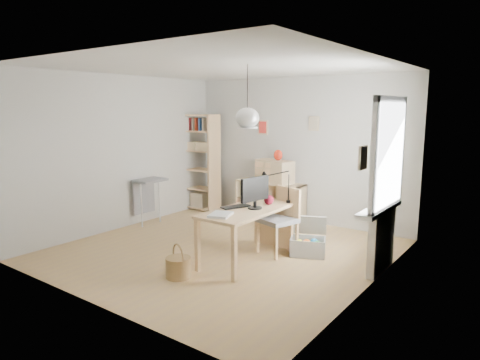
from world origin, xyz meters
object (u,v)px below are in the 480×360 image
Objects in this scene: storage_chest at (308,243)px; drawer_chest at (275,171)px; desk at (247,215)px; chair at (281,216)px; monitor at (255,191)px; tall_bookshelf at (200,158)px; cube_shelf at (270,203)px.

storage_chest is 0.96× the size of drawer_chest.
desk is 1.54× the size of chair.
chair is 1.36× the size of storage_chest.
monitor reaches higher than storage_chest.
drawer_chest is at bearing 112.46° from desk.
storage_chest is at bearing -20.61° from tall_bookshelf.
desk is 0.62m from chair.
desk is 0.75× the size of tall_bookshelf.
tall_bookshelf is 3.15m from chair.
desk is 2.39m from drawer_chest.
tall_bookshelf is at bearing -169.81° from cube_shelf.
monitor is at bearing -149.31° from storage_chest.
chair reaches higher than storage_chest.
tall_bookshelf reaches higher than storage_chest.
storage_chest is (0.57, 0.76, -0.48)m from desk.
chair is (2.79, -1.37, -0.53)m from tall_bookshelf.
chair reaches higher than cube_shelf.
drawer_chest is at bearing -19.41° from cube_shelf.
drawer_chest is at bearing 141.11° from chair.
storage_chest is at bearing 53.14° from desk.
tall_bookshelf is at bearing -157.51° from drawer_chest.
chair is 1.99m from drawer_chest.
storage_chest is 2.19m from drawer_chest.
tall_bookshelf is 3.50m from storage_chest.
tall_bookshelf is 2.79× the size of storage_chest.
chair is at bearing -53.52° from cube_shelf.
drawer_chest is at bearing 8.13° from tall_bookshelf.
drawer_chest reaches higher than cube_shelf.
monitor is 0.68× the size of drawer_chest.
desk is 1.07× the size of cube_shelf.
storage_chest is at bearing -29.66° from drawer_chest.
desk is 2.94× the size of monitor.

